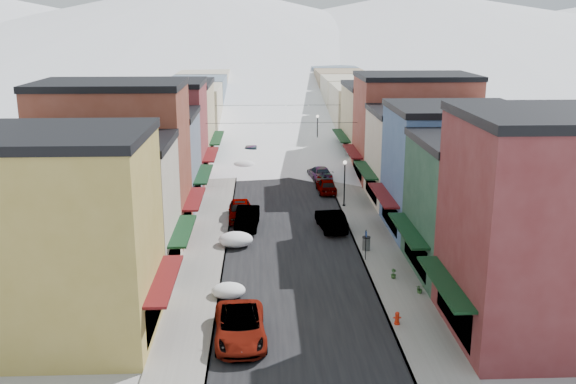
{
  "coord_description": "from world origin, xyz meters",
  "views": [
    {
      "loc": [
        -2.23,
        -28.87,
        16.92
      ],
      "look_at": [
        0.0,
        24.16,
        2.7
      ],
      "focal_mm": 40.0,
      "sensor_mm": 36.0,
      "label": 1
    }
  ],
  "objects": [
    {
      "name": "car_lane_silver",
      "position": [
        -1.08,
        60.15,
        0.68
      ],
      "size": [
        2.0,
        4.15,
        1.37
      ],
      "primitive_type": "imported",
      "rotation": [
        0.0,
        0.0,
        -0.1
      ],
      "color": "gray",
      "rests_on": "ground"
    },
    {
      "name": "bldg_l_yellow",
      "position": [
        -13.19,
        4.0,
        5.76
      ],
      "size": [
        11.3,
        8.7,
        11.5
      ],
      "color": "#A78E3D",
      "rests_on": "ground"
    },
    {
      "name": "car_white_suv",
      "position": [
        -3.5,
        3.0,
        0.82
      ],
      "size": [
        3.05,
        6.05,
        1.64
      ],
      "primitive_type": "imported",
      "rotation": [
        0.0,
        0.0,
        0.06
      ],
      "color": "silver",
      "rests_on": "ground"
    },
    {
      "name": "car_gray_suv",
      "position": [
        4.3,
        33.79,
        0.76
      ],
      "size": [
        1.95,
        4.51,
        1.52
      ],
      "primitive_type": "imported",
      "rotation": [
        0.0,
        0.0,
        3.18
      ],
      "color": "gray",
      "rests_on": "ground"
    },
    {
      "name": "bldg_r_brick_far",
      "position": [
        14.19,
        39.0,
        5.76
      ],
      "size": [
        13.3,
        9.2,
        11.5
      ],
      "color": "maroon",
      "rests_on": "ground"
    },
    {
      "name": "car_black_sedan",
      "position": [
        4.15,
        39.41,
        0.74
      ],
      "size": [
        2.77,
        5.37,
        1.49
      ],
      "primitive_type": "imported",
      "rotation": [
        0.0,
        0.0,
        3.28
      ],
      "color": "black",
      "rests_on": "ground"
    },
    {
      "name": "snow_pile_mid",
      "position": [
        -4.28,
        18.23,
        0.54
      ],
      "size": [
        2.65,
        2.83,
        1.12
      ],
      "color": "white",
      "rests_on": "ground"
    },
    {
      "name": "streetlamp_far",
      "position": [
        5.2,
        55.0,
        3.15
      ],
      "size": [
        0.4,
        0.4,
        4.76
      ],
      "color": "black",
      "rests_on": "sidewalk_right"
    },
    {
      "name": "road",
      "position": [
        0.0,
        60.0,
        0.01
      ],
      "size": [
        10.0,
        160.0,
        0.01
      ],
      "primitive_type": "cube",
      "color": "black",
      "rests_on": "ground"
    },
    {
      "name": "bldg_l_cream",
      "position": [
        -13.19,
        12.5,
        4.76
      ],
      "size": [
        11.3,
        8.2,
        9.5
      ],
      "color": "#BCAF97",
      "rests_on": "ground"
    },
    {
      "name": "car_green_sedan",
      "position": [
        3.5,
        21.97,
        0.85
      ],
      "size": [
        2.39,
        5.34,
        1.7
      ],
      "primitive_type": "imported",
      "rotation": [
        0.0,
        0.0,
        3.26
      ],
      "color": "black",
      "rests_on": "ground"
    },
    {
      "name": "bldg_r_green",
      "position": [
        13.19,
        12.0,
        4.76
      ],
      "size": [
        11.3,
        9.2,
        9.5
      ],
      "color": "#214632",
      "rests_on": "ground"
    },
    {
      "name": "trash_can",
      "position": [
        5.58,
        16.47,
        0.69
      ],
      "size": [
        0.62,
        0.62,
        1.05
      ],
      "color": "slate",
      "rests_on": "sidewalk_right"
    },
    {
      "name": "planter_near",
      "position": [
        7.74,
        8.46,
        0.44
      ],
      "size": [
        0.65,
        0.6,
        0.59
      ],
      "primitive_type": "imported",
      "rotation": [
        0.0,
        0.0,
        0.32
      ],
      "color": "#305D2A",
      "rests_on": "sidewalk_right"
    },
    {
      "name": "streetlamp_near",
      "position": [
        5.43,
        28.5,
        2.88
      ],
      "size": [
        0.36,
        0.36,
        4.32
      ],
      "color": "black",
      "rests_on": "sidewalk_right"
    },
    {
      "name": "parking_sign",
      "position": [
        5.2,
        14.45,
        1.49
      ],
      "size": [
        0.08,
        0.31,
        2.29
      ],
      "color": "black",
      "rests_on": "sidewalk_right"
    },
    {
      "name": "overhead_cables",
      "position": [
        0.0,
        47.5,
        6.2
      ],
      "size": [
        16.4,
        15.04,
        0.04
      ],
      "color": "black",
      "rests_on": "ground"
    },
    {
      "name": "bldg_r_brick_near",
      "position": [
        13.69,
        3.0,
        6.26
      ],
      "size": [
        12.3,
        9.2,
        12.5
      ],
      "color": "maroon",
      "rests_on": "ground"
    },
    {
      "name": "bldg_l_brick_near",
      "position": [
        -13.69,
        20.5,
        6.26
      ],
      "size": [
        12.3,
        8.2,
        12.5
      ],
      "color": "brown",
      "rests_on": "ground"
    },
    {
      "name": "bldg_r_blue",
      "position": [
        13.19,
        21.0,
        5.26
      ],
      "size": [
        11.3,
        9.2,
        10.5
      ],
      "color": "#3F5F90",
      "rests_on": "ground"
    },
    {
      "name": "sidewalk_left",
      "position": [
        -6.6,
        60.0,
        0.07
      ],
      "size": [
        3.2,
        160.0,
        0.15
      ],
      "primitive_type": "cube",
      "color": "gray",
      "rests_on": "ground"
    },
    {
      "name": "distant_blocks",
      "position": [
        0.0,
        83.0,
        4.0
      ],
      "size": [
        34.0,
        55.0,
        8.0
      ],
      "color": "gray",
      "rests_on": "ground"
    },
    {
      "name": "car_silver_wagon",
      "position": [
        -3.58,
        49.98,
        0.85
      ],
      "size": [
        2.83,
        6.02,
        1.7
      ],
      "primitive_type": "imported",
      "rotation": [
        0.0,
        0.0,
        -0.08
      ],
      "color": "#A5A7AD",
      "rests_on": "ground"
    },
    {
      "name": "bldg_l_tan",
      "position": [
        -13.19,
        48.0,
        5.01
      ],
      "size": [
        11.3,
        11.2,
        10.0
      ],
      "color": "tan",
      "rests_on": "ground"
    },
    {
      "name": "snow_pile_near",
      "position": [
        -4.39,
        8.78,
        0.43
      ],
      "size": [
        2.15,
        2.52,
        0.91
      ],
      "color": "white",
      "rests_on": "ground"
    },
    {
      "name": "bldg_l_brick_far",
      "position": [
        -14.19,
        38.0,
        5.51
      ],
      "size": [
        13.3,
        9.2,
        11.0
      ],
      "color": "maroon",
      "rests_on": "ground"
    },
    {
      "name": "bldg_r_tan",
      "position": [
        13.19,
        49.0,
        4.76
      ],
      "size": [
        11.3,
        11.2,
        9.5
      ],
      "color": "tan",
      "rests_on": "ground"
    },
    {
      "name": "curb_right",
      "position": [
        5.05,
        60.0,
        0.07
      ],
      "size": [
        0.1,
        160.0,
        0.15
      ],
      "primitive_type": "cube",
      "color": "slate",
      "rests_on": "ground"
    },
    {
      "name": "ground",
      "position": [
        0.0,
        0.0,
        0.0
      ],
      "size": [
        600.0,
        600.0,
        0.0
      ],
      "primitive_type": "plane",
      "color": "gray",
      "rests_on": "ground"
    },
    {
      "name": "curb_left",
      "position": [
        -5.05,
        60.0,
        0.07
      ],
      "size": [
        0.1,
        160.0,
        0.15
      ],
      "primitive_type": "cube",
      "color": "slate",
      "rests_on": "ground"
    },
    {
      "name": "car_silver_sedan",
      "position": [
        -4.16,
        25.03,
        0.86
      ],
      "size": [
        2.21,
        5.1,
        1.71
      ],
      "primitive_type": "imported",
      "rotation": [
        0.0,
        0.0,
        0.04
      ],
      "color": "gray",
      "rests_on": "ground"
    },
    {
      "name": "bldg_r_cream",
      "position": [
        13.69,
        30.0,
        4.51
      ],
      "size": [
        12.3,
        9.2,
        9.0
      ],
      "color": "beige",
      "rests_on": "ground"
    },
    {
      "name": "sidewalk_right",
      "position": [
        6.6,
        60.0,
        0.07
      ],
      "size": [
        3.2,
        160.0,
        0.15
      ],
      "primitive_type": "cube",
      "color": "gray",
      "rests_on": "ground"
    },
    {
      "name": "car_lane_white",
      "position": [
        1.59,
        73.96,
        0.74
      ],
      "size": [
        3.15,
        5.58,
        1.47
      ],
      "primitive_type": "imported",
      "rotation": [
        0.0,
        0.0,
        3.28
      ],
      "color": "white",
      "rests_on": "ground"
    },
    {
      "name": "mountain_ridge",
      "position": [
        -19.47,
        277.18,
        14.36
      ],
      "size": [
        670.0,
        340.0,
        34.0
      ],
      "color": "silver",
      "rests_on": "ground"
    },
    {
      "name": "car_dark_hatch",
      "position": [
        -3.5,
        22.72,
        0.85
      ],
      "size": [
        2.1,
        5.27,
        1.7
      ],
      "primitive_type": "imported",
      "rotation": [
        0.0,
        0.0,
        -0.06
      ],
      "color": "black",
      "rests_on": "ground"
    },
    {
      "name": "planter_far",
      "position": [
        6.54,
        10.94,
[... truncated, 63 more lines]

